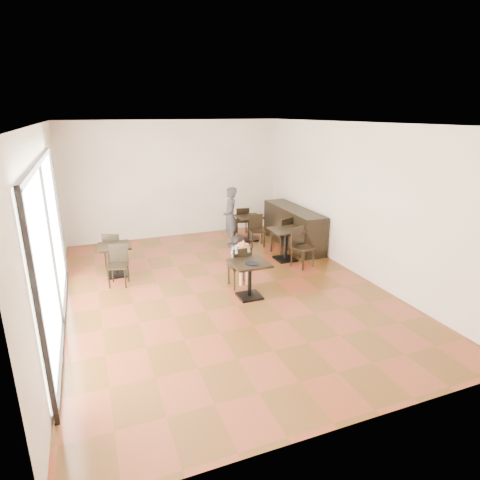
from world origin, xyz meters
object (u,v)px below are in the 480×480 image
child_table (250,280)px  chair_left_b (118,266)px  adult_patron (230,217)px  chair_left_a (113,249)px  cafe_table_back (249,228)px  chair_mid_b (303,248)px  chair_back_a (242,221)px  cafe_table_mid (286,245)px  child_chair (239,266)px  chair_mid_a (281,235)px  cafe_table_left (116,260)px  chair_back_b (257,231)px  child (239,261)px

child_table → chair_left_b: size_ratio=0.86×
adult_patron → chair_left_a: size_ratio=1.88×
chair_left_a → cafe_table_back: bearing=-151.5°
chair_mid_b → chair_left_a: (-4.01, 1.55, -0.04)m
child_table → chair_back_a: size_ratio=0.87×
adult_patron → cafe_table_mid: 1.74m
adult_patron → chair_back_a: (0.65, 0.85, -0.37)m
child_chair → adult_patron: bearing=-106.0°
child_chair → chair_mid_a: (1.74, 1.58, 0.03)m
adult_patron → chair_back_a: size_ratio=1.90×
cafe_table_left → chair_back_a: bearing=26.9°
cafe_table_left → chair_back_a: 4.08m
chair_back_b → chair_back_a: bearing=101.1°
chair_mid_a → chair_mid_b: bearing=71.6°
cafe_table_back → chair_back_b: 0.55m
cafe_table_back → chair_mid_b: (0.37, -2.30, 0.11)m
child_table → cafe_table_left: bearing=138.3°
chair_mid_b → chair_left_a: size_ratio=1.10×
child → cafe_table_back: 3.10m
adult_patron → cafe_table_mid: bearing=42.0°
chair_left_b → chair_back_a: bearing=50.3°
cafe_table_mid → chair_mid_a: size_ratio=0.83×
chair_mid_a → chair_left_b: chair_mid_a is taller
cafe_table_left → cafe_table_back: (3.64, 1.30, -0.00)m
child → cafe_table_left: (-2.28, 1.48, -0.20)m
cafe_table_back → chair_mid_a: 1.26m
cafe_table_mid → chair_mid_a: (0.15, 0.55, 0.08)m
chair_mid_b → chair_back_a: (-0.37, 2.85, -0.04)m
child_table → chair_back_b: chair_back_b is taller
child_chair → child: child is taller
chair_mid_b → cafe_table_back: bearing=80.9°
adult_patron → chair_mid_a: 1.40m
child → chair_mid_a: child is taller
chair_back_a → chair_left_a: bearing=30.7°
adult_patron → chair_left_a: 3.04m
cafe_table_mid → chair_back_a: bearing=95.4°
chair_left_b → chair_mid_b: bearing=10.4°
chair_left_a → child: bearing=155.1°
child_chair → chair_back_a: (1.36, 3.33, -0.02)m
child → chair_back_a: bearing=67.7°
child_chair → chair_left_b: size_ratio=1.03×
chair_back_b → cafe_table_back: bearing=101.1°
chair_back_b → chair_mid_a: bearing=-49.1°
child_table → chair_mid_a: chair_mid_a is taller
cafe_table_mid → chair_left_a: (-3.86, 1.00, 0.04)m
chair_left_a → cafe_table_left: bearing=106.9°
child → adult_patron: 2.59m
chair_mid_b → chair_back_a: size_ratio=1.11×
chair_mid_a → chair_back_a: (-0.37, 1.75, -0.04)m
chair_mid_b → child_table: bearing=-167.7°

